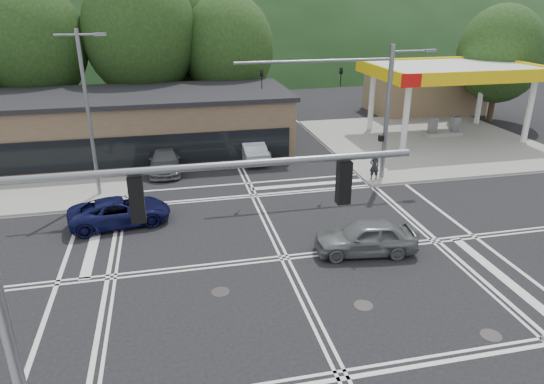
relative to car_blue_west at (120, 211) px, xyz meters
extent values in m
plane|color=black|center=(7.08, -5.00, -0.67)|extent=(120.00, 120.00, 0.00)
cube|color=gray|center=(22.08, 10.00, -0.60)|extent=(16.00, 16.00, 0.15)
cube|color=gray|center=(-7.92, 10.00, -0.60)|extent=(16.00, 16.00, 0.15)
cylinder|color=silver|center=(19.08, 8.00, 1.83)|extent=(0.44, 0.44, 5.00)
cylinder|color=silver|center=(19.08, 14.00, 1.83)|extent=(0.44, 0.44, 5.00)
cylinder|color=silver|center=(29.08, 8.00, 1.83)|extent=(0.44, 0.44, 5.00)
cylinder|color=silver|center=(29.08, 14.00, 1.83)|extent=(0.44, 0.44, 5.00)
cube|color=silver|center=(24.08, 11.00, 4.63)|extent=(12.00, 8.00, 0.60)
cube|color=yellow|center=(24.08, 7.00, 4.63)|extent=(12.20, 0.25, 0.90)
cube|color=yellow|center=(24.08, 15.00, 4.63)|extent=(12.20, 0.25, 0.90)
cube|color=yellow|center=(18.08, 11.00, 4.63)|extent=(0.25, 8.20, 0.90)
cube|color=yellow|center=(30.08, 11.00, 4.63)|extent=(0.25, 8.20, 0.90)
cube|color=red|center=(18.58, 6.85, 4.63)|extent=(1.40, 0.12, 0.90)
cube|color=gray|center=(24.08, 11.00, -0.42)|extent=(3.00, 1.00, 0.30)
cube|color=slate|center=(23.08, 11.00, 0.28)|extent=(0.60, 0.50, 1.30)
cube|color=slate|center=(25.08, 11.00, 0.28)|extent=(0.60, 0.50, 1.30)
cube|color=#846B4F|center=(27.08, 20.00, 1.23)|extent=(10.00, 6.00, 3.80)
cube|color=brown|center=(-0.92, 12.00, 1.33)|extent=(24.00, 8.00, 4.00)
ellipsoid|color=#193116|center=(7.08, 85.00, -0.67)|extent=(252.00, 126.00, 140.00)
cylinder|color=#382619|center=(-6.92, 19.00, 1.75)|extent=(0.50, 0.50, 4.84)
ellipsoid|color=black|center=(-6.92, 19.00, 6.48)|extent=(8.00, 8.00, 9.20)
cylinder|color=#382619|center=(1.08, 19.00, 1.97)|extent=(0.50, 0.50, 5.28)
ellipsoid|color=black|center=(1.08, 19.00, 7.13)|extent=(9.00, 9.00, 10.35)
cylinder|color=#382619|center=(8.08, 19.00, 1.53)|extent=(0.50, 0.50, 4.40)
ellipsoid|color=black|center=(8.08, 19.00, 5.83)|extent=(7.60, 7.60, 8.74)
cylinder|color=#382619|center=(5.08, 23.00, 1.75)|extent=(0.50, 0.50, 4.84)
ellipsoid|color=black|center=(5.08, 23.00, 6.48)|extent=(8.40, 8.40, 9.66)
cylinder|color=#382619|center=(31.08, 15.00, 1.31)|extent=(0.50, 0.50, 3.96)
ellipsoid|color=black|center=(31.08, 15.00, 5.18)|extent=(7.20, 7.20, 8.28)
cylinder|color=slate|center=(-1.42, 4.00, 3.83)|extent=(0.20, 0.20, 9.00)
cylinder|color=slate|center=(-1.42, 4.00, 8.03)|extent=(2.20, 0.12, 0.12)
cube|color=slate|center=(-0.32, 4.00, 8.03)|extent=(0.60, 0.25, 0.15)
cylinder|color=slate|center=(15.28, 3.20, 3.33)|extent=(0.28, 0.28, 8.00)
cylinder|color=slate|center=(10.78, 3.20, 6.53)|extent=(9.00, 0.16, 0.16)
imported|color=black|center=(12.28, 3.20, 5.63)|extent=(0.16, 0.20, 1.00)
imported|color=black|center=(7.78, 3.20, 5.63)|extent=(0.16, 0.20, 1.00)
cylinder|color=slate|center=(16.48, 3.20, 6.93)|extent=(2.40, 0.12, 0.12)
cube|color=slate|center=(17.58, 3.20, 6.93)|extent=(0.70, 0.30, 0.15)
cube|color=black|center=(15.03, 3.20, 1.93)|extent=(0.25, 0.30, 0.35)
cylinder|color=slate|center=(-1.12, -13.20, 3.33)|extent=(0.28, 0.28, 8.00)
cylinder|color=slate|center=(3.38, -13.20, 6.53)|extent=(9.00, 0.16, 0.16)
cube|color=black|center=(1.88, -13.20, 5.93)|extent=(0.30, 0.25, 1.00)
cube|color=black|center=(6.38, -13.20, 5.93)|extent=(0.30, 0.25, 1.00)
imported|color=#0D103A|center=(0.00, 0.00, 0.00)|extent=(5.12, 2.94, 1.34)
imported|color=slate|center=(10.65, -5.30, 0.09)|extent=(4.64, 2.36, 1.51)
imported|color=#B9BCC1|center=(8.08, 8.50, 0.05)|extent=(1.67, 4.43, 1.44)
imported|color=silver|center=(8.08, 9.00, 0.08)|extent=(2.45, 4.63, 1.50)
imported|color=slate|center=(2.29, 7.68, 0.03)|extent=(2.12, 4.89, 1.40)
imported|color=black|center=(14.58, 2.84, 0.30)|extent=(0.62, 0.43, 1.65)
camera|label=1|loc=(2.63, -22.76, 9.81)|focal=32.00mm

